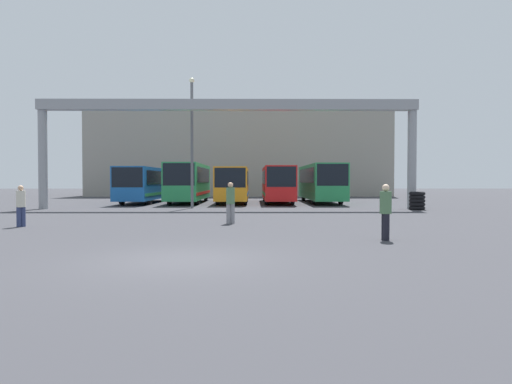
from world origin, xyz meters
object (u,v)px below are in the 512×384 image
at_px(tire_stack, 417,201).
at_px(bus_slot_2, 233,183).
at_px(bus_slot_3, 277,182).
at_px(bus_slot_4, 321,181).
at_px(bus_slot_1, 189,181).
at_px(pedestrian_near_right, 21,205).
at_px(bus_slot_0, 145,183).
at_px(pedestrian_far_center, 230,202).
at_px(pedestrian_near_center, 386,211).
at_px(lamp_post, 192,138).

bearing_deg(tire_stack, bus_slot_2, 144.32).
distance_m(bus_slot_3, bus_slot_4, 3.91).
relative_size(bus_slot_1, pedestrian_near_right, 6.39).
relative_size(bus_slot_3, pedestrian_near_right, 6.32).
relative_size(bus_slot_0, bus_slot_2, 1.10).
xyz_separation_m(bus_slot_2, pedestrian_far_center, (0.71, -18.74, -0.75)).
relative_size(pedestrian_near_center, pedestrian_far_center, 0.98).
relative_size(bus_slot_3, bus_slot_4, 0.89).
bearing_deg(pedestrian_near_right, tire_stack, -11.52).
relative_size(bus_slot_0, pedestrian_far_center, 6.00).
relative_size(pedestrian_near_center, lamp_post, 0.20).
bearing_deg(bus_slot_4, pedestrian_far_center, -109.46).
distance_m(bus_slot_0, pedestrian_near_right, 20.61).
bearing_deg(bus_slot_4, tire_stack, -64.05).
bearing_deg(bus_slot_3, pedestrian_near_right, -120.06).
xyz_separation_m(bus_slot_2, pedestrian_near_right, (-8.01, -20.10, -0.81)).
bearing_deg(bus_slot_3, bus_slot_1, 179.52).
distance_m(pedestrian_near_center, lamp_post, 19.82).
bearing_deg(lamp_post, pedestrian_near_center, -63.74).
xyz_separation_m(bus_slot_0, bus_slot_1, (3.85, -0.03, 0.17)).
relative_size(bus_slot_4, pedestrian_near_center, 6.77).
bearing_deg(bus_slot_0, lamp_post, -55.96).
bearing_deg(bus_slot_1, bus_slot_0, 179.59).
bearing_deg(bus_slot_0, tire_stack, -25.17).
bearing_deg(pedestrian_far_center, bus_slot_0, -78.33).
height_order(bus_slot_3, pedestrian_near_center, bus_slot_3).
distance_m(bus_slot_4, pedestrian_far_center, 21.02).
height_order(pedestrian_near_center, pedestrian_far_center, pedestrian_far_center).
bearing_deg(bus_slot_0, pedestrian_far_center, -66.38).
bearing_deg(bus_slot_2, pedestrian_far_center, -87.84).
distance_m(bus_slot_1, bus_slot_4, 11.57).
distance_m(pedestrian_far_center, lamp_post, 12.72).
height_order(bus_slot_2, pedestrian_near_center, bus_slot_2).
xyz_separation_m(pedestrian_near_center, lamp_post, (-8.59, 17.41, 3.98)).
bearing_deg(pedestrian_near_right, pedestrian_near_center, -57.12).
bearing_deg(tire_stack, bus_slot_4, 115.95).
relative_size(bus_slot_2, pedestrian_near_center, 5.60).
xyz_separation_m(bus_slot_1, pedestrian_far_center, (4.56, -19.21, -0.94)).
bearing_deg(pedestrian_near_center, bus_slot_2, 10.98).
bearing_deg(bus_slot_0, bus_slot_3, -0.46).
bearing_deg(pedestrian_near_right, bus_slot_4, 13.75).
relative_size(bus_slot_0, bus_slot_1, 1.00).
bearing_deg(pedestrian_far_center, lamp_post, -86.22).
bearing_deg(bus_slot_2, bus_slot_4, 7.82).
xyz_separation_m(bus_slot_4, lamp_post, (-10.28, -8.16, 3.04)).
relative_size(bus_slot_3, pedestrian_near_center, 6.04).
distance_m(bus_slot_3, pedestrian_near_right, 23.70).
bearing_deg(bus_slot_0, bus_slot_2, -3.63).
bearing_deg(lamp_post, bus_slot_2, 70.10).
relative_size(bus_slot_2, bus_slot_4, 0.83).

